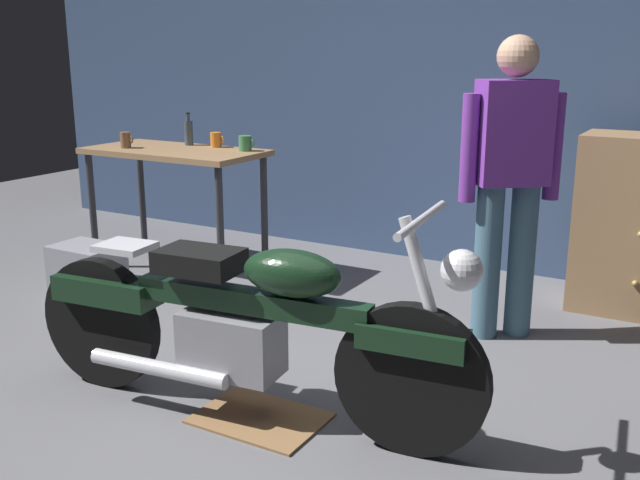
% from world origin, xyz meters
% --- Properties ---
extents(ground_plane, '(12.00, 12.00, 0.00)m').
position_xyz_m(ground_plane, '(0.00, 0.00, 0.00)').
color(ground_plane, slate).
extents(back_wall, '(8.00, 0.12, 3.10)m').
position_xyz_m(back_wall, '(0.00, 2.80, 1.55)').
color(back_wall, '#384C70').
rests_on(back_wall, ground_plane).
extents(workbench, '(1.30, 0.64, 0.90)m').
position_xyz_m(workbench, '(-1.70, 1.58, 0.79)').
color(workbench, '#99724C').
rests_on(workbench, ground_plane).
extents(motorcycle, '(2.19, 0.63, 1.00)m').
position_xyz_m(motorcycle, '(0.04, -0.02, 0.45)').
color(motorcycle, black).
rests_on(motorcycle, ground_plane).
extents(person_standing, '(0.47, 0.41, 1.67)m').
position_xyz_m(person_standing, '(0.74, 1.50, 0.93)').
color(person_standing, '#42667A').
rests_on(person_standing, ground_plane).
extents(drip_tray, '(0.56, 0.40, 0.01)m').
position_xyz_m(drip_tray, '(0.11, -0.02, 0.01)').
color(drip_tray, olive).
rests_on(drip_tray, ground_plane).
extents(storage_bin, '(0.44, 0.32, 0.34)m').
position_xyz_m(storage_bin, '(-1.85, 0.83, 0.17)').
color(storage_bin, gray).
rests_on(storage_bin, ground_plane).
extents(mug_orange_travel, '(0.12, 0.08, 0.11)m').
position_xyz_m(mug_orange_travel, '(-1.50, 1.80, 0.95)').
color(mug_orange_travel, orange).
rests_on(mug_orange_travel, workbench).
extents(mug_green_speckled, '(0.12, 0.09, 0.11)m').
position_xyz_m(mug_green_speckled, '(-1.20, 1.74, 0.95)').
color(mug_green_speckled, '#3D7F4C').
rests_on(mug_green_speckled, workbench).
extents(mug_brown_stoneware, '(0.11, 0.07, 0.11)m').
position_xyz_m(mug_brown_stoneware, '(-2.04, 1.44, 0.96)').
color(mug_brown_stoneware, brown).
rests_on(mug_brown_stoneware, workbench).
extents(bottle, '(0.06, 0.06, 0.24)m').
position_xyz_m(bottle, '(-1.75, 1.80, 1.00)').
color(bottle, '#3F4C59').
rests_on(bottle, workbench).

